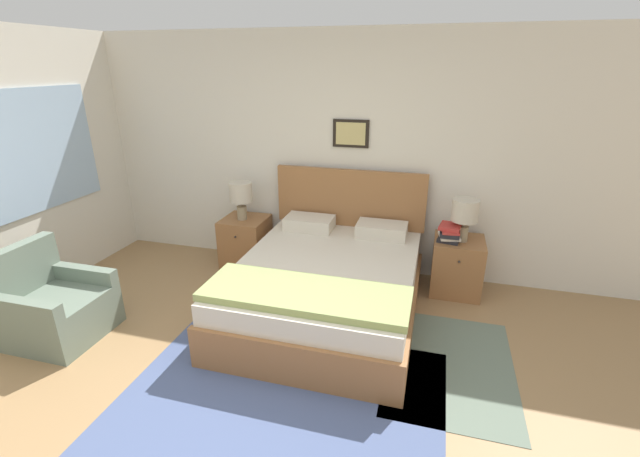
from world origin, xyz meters
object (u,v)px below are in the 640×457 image
object	(u,v)px
table_lamp_by_door	(465,213)
table_lamp_near_window	(241,194)
armchair	(53,307)
nightstand_by_door	(457,266)
bed	(327,285)
nightstand_near_window	(246,242)

from	to	relation	value
table_lamp_by_door	table_lamp_near_window	bearing A→B (deg)	180.00
armchair	nightstand_by_door	bearing A→B (deg)	116.81
armchair	table_lamp_by_door	world-z (taller)	table_lamp_by_door
armchair	table_lamp_near_window	world-z (taller)	table_lamp_near_window
bed	nightstand_by_door	xyz separation A→B (m)	(1.19, 0.78, -0.01)
armchair	nightstand_by_door	world-z (taller)	armchair
nightstand_by_door	table_lamp_near_window	world-z (taller)	table_lamp_near_window
nightstand_near_window	table_lamp_by_door	size ratio (longest dim) A/B	1.34
bed	table_lamp_near_window	distance (m)	1.53
table_lamp_near_window	nightstand_by_door	bearing A→B (deg)	0.51
armchair	bed	bearing A→B (deg)	113.41
armchair	nightstand_by_door	xyz separation A→B (m)	(3.40, 1.75, 0.02)
nightstand_by_door	bed	bearing A→B (deg)	-146.92
nightstand_near_window	table_lamp_by_door	xyz separation A→B (m)	(2.39, -0.02, 0.59)
bed	nightstand_by_door	world-z (taller)	bed
armchair	table_lamp_by_door	bearing A→B (deg)	116.44
bed	table_lamp_by_door	distance (m)	1.53
nightstand_by_door	table_lamp_near_window	bearing A→B (deg)	-179.49
bed	table_lamp_near_window	world-z (taller)	bed
nightstand_near_window	nightstand_by_door	size ratio (longest dim) A/B	1.00
nightstand_near_window	table_lamp_near_window	size ratio (longest dim) A/B	1.34
nightstand_near_window	bed	bearing A→B (deg)	-33.08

